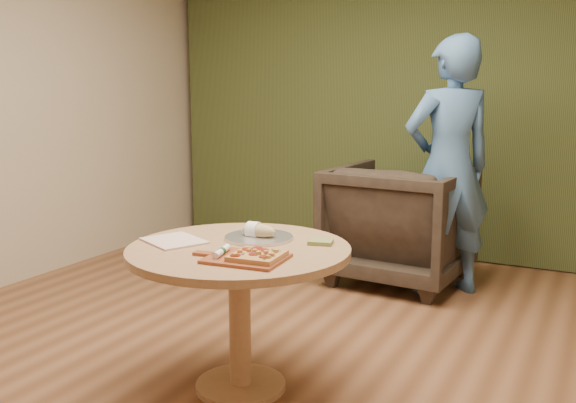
{
  "coord_description": "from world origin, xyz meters",
  "views": [
    {
      "loc": [
        1.63,
        -2.78,
        1.54
      ],
      "look_at": [
        0.07,
        0.25,
        0.92
      ],
      "focal_mm": 40.0,
      "sensor_mm": 36.0,
      "label": 1
    }
  ],
  "objects_px": {
    "pizza_paddle": "(244,258)",
    "armchair": "(400,218)",
    "serving_tray": "(259,238)",
    "cutlery_roll": "(222,251)",
    "person_standing": "(448,167)",
    "flatbread_pizza": "(257,255)",
    "pedestal_table": "(239,274)",
    "bread_roll": "(257,231)"
  },
  "relations": [
    {
      "from": "pizza_paddle",
      "to": "armchair",
      "type": "xyz_separation_m",
      "value": [
        0.01,
        2.35,
        -0.25
      ]
    },
    {
      "from": "pizza_paddle",
      "to": "serving_tray",
      "type": "height_order",
      "value": "serving_tray"
    },
    {
      "from": "armchair",
      "to": "pizza_paddle",
      "type": "bearing_deg",
      "value": 93.75
    },
    {
      "from": "cutlery_roll",
      "to": "person_standing",
      "type": "xyz_separation_m",
      "value": [
        0.51,
        2.24,
        0.16
      ]
    },
    {
      "from": "cutlery_roll",
      "to": "person_standing",
      "type": "height_order",
      "value": "person_standing"
    },
    {
      "from": "flatbread_pizza",
      "to": "armchair",
      "type": "xyz_separation_m",
      "value": [
        -0.05,
        2.34,
        -0.27
      ]
    },
    {
      "from": "pedestal_table",
      "to": "cutlery_roll",
      "type": "xyz_separation_m",
      "value": [
        0.04,
        -0.21,
        0.17
      ]
    },
    {
      "from": "flatbread_pizza",
      "to": "bread_roll",
      "type": "distance_m",
      "value": 0.43
    },
    {
      "from": "flatbread_pizza",
      "to": "serving_tray",
      "type": "bearing_deg",
      "value": 118.63
    },
    {
      "from": "pizza_paddle",
      "to": "person_standing",
      "type": "xyz_separation_m",
      "value": [
        0.4,
        2.23,
        0.19
      ]
    },
    {
      "from": "bread_roll",
      "to": "armchair",
      "type": "height_order",
      "value": "armchair"
    },
    {
      "from": "bread_roll",
      "to": "person_standing",
      "type": "height_order",
      "value": "person_standing"
    },
    {
      "from": "armchair",
      "to": "cutlery_roll",
      "type": "bearing_deg",
      "value": 90.99
    },
    {
      "from": "pedestal_table",
      "to": "armchair",
      "type": "bearing_deg",
      "value": 85.71
    },
    {
      "from": "pizza_paddle",
      "to": "cutlery_roll",
      "type": "relative_size",
      "value": 2.31
    },
    {
      "from": "flatbread_pizza",
      "to": "person_standing",
      "type": "bearing_deg",
      "value": 81.43
    },
    {
      "from": "pedestal_table",
      "to": "bread_roll",
      "type": "relative_size",
      "value": 5.75
    },
    {
      "from": "pedestal_table",
      "to": "pizza_paddle",
      "type": "xyz_separation_m",
      "value": [
        0.15,
        -0.2,
        0.15
      ]
    },
    {
      "from": "armchair",
      "to": "serving_tray",
      "type": "bearing_deg",
      "value": 89.6
    },
    {
      "from": "pizza_paddle",
      "to": "cutlery_roll",
      "type": "height_order",
      "value": "cutlery_roll"
    },
    {
      "from": "flatbread_pizza",
      "to": "cutlery_roll",
      "type": "bearing_deg",
      "value": -174.48
    },
    {
      "from": "pizza_paddle",
      "to": "armchair",
      "type": "height_order",
      "value": "armchair"
    },
    {
      "from": "pizza_paddle",
      "to": "bread_roll",
      "type": "bearing_deg",
      "value": 106.66
    },
    {
      "from": "pizza_paddle",
      "to": "serving_tray",
      "type": "distance_m",
      "value": 0.41
    },
    {
      "from": "flatbread_pizza",
      "to": "person_standing",
      "type": "relative_size",
      "value": 0.13
    },
    {
      "from": "cutlery_roll",
      "to": "serving_tray",
      "type": "xyz_separation_m",
      "value": [
        -0.03,
        0.39,
        -0.02
      ]
    },
    {
      "from": "pedestal_table",
      "to": "serving_tray",
      "type": "distance_m",
      "value": 0.24
    },
    {
      "from": "flatbread_pizza",
      "to": "bread_roll",
      "type": "bearing_deg",
      "value": 119.66
    },
    {
      "from": "bread_roll",
      "to": "armchair",
      "type": "bearing_deg",
      "value": 85.3
    },
    {
      "from": "pedestal_table",
      "to": "person_standing",
      "type": "bearing_deg",
      "value": 74.87
    },
    {
      "from": "serving_tray",
      "to": "person_standing",
      "type": "relative_size",
      "value": 0.19
    },
    {
      "from": "pedestal_table",
      "to": "pizza_paddle",
      "type": "height_order",
      "value": "pizza_paddle"
    },
    {
      "from": "cutlery_roll",
      "to": "person_standing",
      "type": "distance_m",
      "value": 2.3
    },
    {
      "from": "pedestal_table",
      "to": "cutlery_roll",
      "type": "bearing_deg",
      "value": -80.32
    },
    {
      "from": "pedestal_table",
      "to": "cutlery_roll",
      "type": "height_order",
      "value": "cutlery_roll"
    },
    {
      "from": "pedestal_table",
      "to": "bread_roll",
      "type": "xyz_separation_m",
      "value": [
        -0.0,
        0.18,
        0.18
      ]
    },
    {
      "from": "bread_roll",
      "to": "armchair",
      "type": "xyz_separation_m",
      "value": [
        0.16,
        1.96,
        -0.28
      ]
    },
    {
      "from": "person_standing",
      "to": "pedestal_table",
      "type": "bearing_deg",
      "value": 33.64
    },
    {
      "from": "flatbread_pizza",
      "to": "cutlery_roll",
      "type": "relative_size",
      "value": 1.2
    },
    {
      "from": "pedestal_table",
      "to": "flatbread_pizza",
      "type": "distance_m",
      "value": 0.33
    },
    {
      "from": "pizza_paddle",
      "to": "person_standing",
      "type": "relative_size",
      "value": 0.24
    },
    {
      "from": "flatbread_pizza",
      "to": "serving_tray",
      "type": "xyz_separation_m",
      "value": [
        -0.21,
        0.38,
        -0.02
      ]
    }
  ]
}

